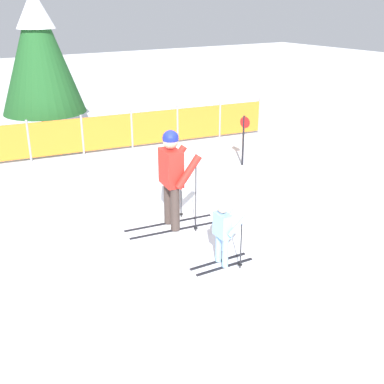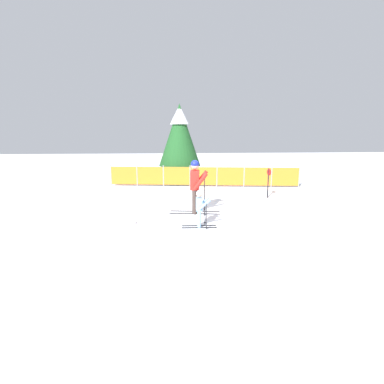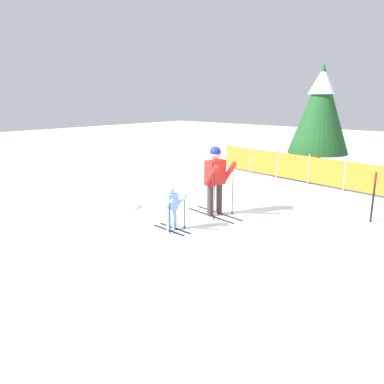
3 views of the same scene
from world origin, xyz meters
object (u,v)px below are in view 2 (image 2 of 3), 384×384
Objects in this scene: skier_child at (200,206)px; trail_marker at (268,180)px; skier_adult at (195,182)px; conifer_far at (180,134)px; safety_fence at (203,176)px.

trail_marker reaches higher than skier_child.
skier_adult is 6.94m from conifer_far.
skier_adult is at bearing -87.89° from conifer_far.
conifer_far is 6.09m from trail_marker.
safety_fence is at bearing 84.83° from skier_child.
trail_marker is (3.29, 3.72, 0.15)m from skier_child.
safety_fence is 3.75m from trail_marker.
conifer_far is at bearing 127.21° from trail_marker.
conifer_far is at bearing 122.87° from safety_fence.
conifer_far is at bearing 100.07° from skier_adult.
skier_adult is 0.19× the size of safety_fence.
skier_adult is at bearing 91.70° from skier_child.
safety_fence is (0.90, 6.60, -0.09)m from skier_child.
skier_child is 0.86× the size of trail_marker.
skier_child is (-0.02, -1.58, -0.45)m from skier_adult.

